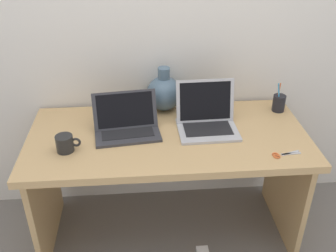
{
  "coord_description": "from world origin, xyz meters",
  "views": [
    {
      "loc": [
        -0.14,
        -1.73,
        1.79
      ],
      "look_at": [
        0.0,
        0.0,
        0.76
      ],
      "focal_mm": 41.18,
      "sensor_mm": 36.0,
      "label": 1
    }
  ],
  "objects_px": {
    "pen_cup": "(279,103)",
    "power_brick": "(203,252)",
    "green_vase": "(164,93)",
    "scissors": "(281,155)",
    "coffee_mug": "(65,143)",
    "laptop_left": "(126,123)",
    "laptop_right": "(206,116)"
  },
  "relations": [
    {
      "from": "laptop_right",
      "to": "coffee_mug",
      "type": "relative_size",
      "value": 2.63
    },
    {
      "from": "pen_cup",
      "to": "coffee_mug",
      "type": "bearing_deg",
      "value": -164.64
    },
    {
      "from": "green_vase",
      "to": "power_brick",
      "type": "distance_m",
      "value": 0.95
    },
    {
      "from": "coffee_mug",
      "to": "scissors",
      "type": "relative_size",
      "value": 0.83
    },
    {
      "from": "laptop_right",
      "to": "coffee_mug",
      "type": "distance_m",
      "value": 0.75
    },
    {
      "from": "pen_cup",
      "to": "power_brick",
      "type": "relative_size",
      "value": 2.52
    },
    {
      "from": "laptop_right",
      "to": "power_brick",
      "type": "distance_m",
      "value": 0.8
    },
    {
      "from": "green_vase",
      "to": "pen_cup",
      "type": "xyz_separation_m",
      "value": [
        0.67,
        -0.08,
        -0.05
      ]
    },
    {
      "from": "laptop_left",
      "to": "pen_cup",
      "type": "bearing_deg",
      "value": 10.48
    },
    {
      "from": "laptop_right",
      "to": "pen_cup",
      "type": "height_order",
      "value": "laptop_right"
    },
    {
      "from": "scissors",
      "to": "power_brick",
      "type": "relative_size",
      "value": 2.11
    },
    {
      "from": "laptop_right",
      "to": "pen_cup",
      "type": "relative_size",
      "value": 1.83
    },
    {
      "from": "laptop_left",
      "to": "power_brick",
      "type": "height_order",
      "value": "laptop_left"
    },
    {
      "from": "green_vase",
      "to": "pen_cup",
      "type": "bearing_deg",
      "value": -6.71
    },
    {
      "from": "scissors",
      "to": "pen_cup",
      "type": "bearing_deg",
      "value": 73.8
    },
    {
      "from": "green_vase",
      "to": "coffee_mug",
      "type": "height_order",
      "value": "green_vase"
    },
    {
      "from": "scissors",
      "to": "power_brick",
      "type": "distance_m",
      "value": 0.78
    },
    {
      "from": "laptop_left",
      "to": "pen_cup",
      "type": "height_order",
      "value": "laptop_left"
    },
    {
      "from": "scissors",
      "to": "laptop_left",
      "type": "bearing_deg",
      "value": 159.19
    },
    {
      "from": "green_vase",
      "to": "pen_cup",
      "type": "relative_size",
      "value": 1.47
    },
    {
      "from": "coffee_mug",
      "to": "green_vase",
      "type": "bearing_deg",
      "value": 38.0
    },
    {
      "from": "laptop_right",
      "to": "power_brick",
      "type": "bearing_deg",
      "value": -95.98
    },
    {
      "from": "power_brick",
      "to": "pen_cup",
      "type": "bearing_deg",
      "value": 40.73
    },
    {
      "from": "coffee_mug",
      "to": "power_brick",
      "type": "height_order",
      "value": "coffee_mug"
    },
    {
      "from": "green_vase",
      "to": "power_brick",
      "type": "relative_size",
      "value": 3.71
    },
    {
      "from": "laptop_left",
      "to": "laptop_right",
      "type": "xyz_separation_m",
      "value": [
        0.43,
        0.01,
        0.01
      ]
    },
    {
      "from": "coffee_mug",
      "to": "power_brick",
      "type": "bearing_deg",
      "value": -7.23
    },
    {
      "from": "laptop_left",
      "to": "green_vase",
      "type": "distance_m",
      "value": 0.33
    },
    {
      "from": "coffee_mug",
      "to": "scissors",
      "type": "distance_m",
      "value": 1.06
    },
    {
      "from": "green_vase",
      "to": "scissors",
      "type": "bearing_deg",
      "value": -44.62
    },
    {
      "from": "laptop_left",
      "to": "coffee_mug",
      "type": "distance_m",
      "value": 0.34
    },
    {
      "from": "scissors",
      "to": "green_vase",
      "type": "bearing_deg",
      "value": 135.38
    }
  ]
}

